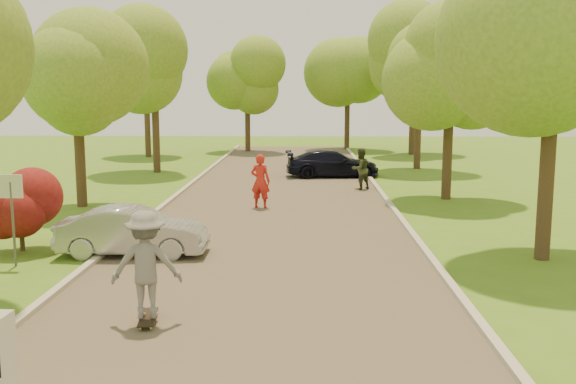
# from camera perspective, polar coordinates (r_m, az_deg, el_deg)

# --- Properties ---
(ground) EXTENTS (100.00, 100.00, 0.00)m
(ground) POSITION_cam_1_polar(r_m,az_deg,el_deg) (11.23, -3.70, -12.24)
(ground) COLOR #49751B
(ground) RESTS_ON ground
(road) EXTENTS (8.00, 60.00, 0.01)m
(road) POSITION_cam_1_polar(r_m,az_deg,el_deg) (18.90, -1.50, -3.50)
(road) COLOR #4C4438
(road) RESTS_ON ground
(curb_left) EXTENTS (0.18, 60.00, 0.12)m
(curb_left) POSITION_cam_1_polar(r_m,az_deg,el_deg) (19.52, -13.48, -3.18)
(curb_left) COLOR #B2AD9E
(curb_left) RESTS_ON ground
(curb_right) EXTENTS (0.18, 60.00, 0.12)m
(curb_right) POSITION_cam_1_polar(r_m,az_deg,el_deg) (19.11, 10.74, -3.35)
(curb_right) COLOR #B2AD9E
(curb_right) RESTS_ON ground
(street_sign) EXTENTS (0.55, 0.06, 2.17)m
(street_sign) POSITION_cam_1_polar(r_m,az_deg,el_deg) (16.14, -23.36, -0.71)
(street_sign) COLOR #59595E
(street_sign) RESTS_ON ground
(red_shrub) EXTENTS (1.70, 1.70, 1.95)m
(red_shrub) POSITION_cam_1_polar(r_m,az_deg,el_deg) (17.77, -22.71, -1.39)
(red_shrub) COLOR #382619
(red_shrub) RESTS_ON ground
(tree_l_midb) EXTENTS (4.30, 4.20, 6.62)m
(tree_l_midb) POSITION_cam_1_polar(r_m,az_deg,el_deg) (23.76, -17.90, 9.72)
(tree_l_midb) COLOR #382619
(tree_l_midb) RESTS_ON ground
(tree_l_far) EXTENTS (4.92, 4.80, 7.79)m
(tree_l_far) POSITION_cam_1_polar(r_m,az_deg,el_deg) (33.30, -11.48, 11.10)
(tree_l_far) COLOR #382619
(tree_l_far) RESTS_ON ground
(tree_r_mida) EXTENTS (5.13, 5.00, 7.95)m
(tree_r_mida) POSITION_cam_1_polar(r_m,az_deg,el_deg) (16.64, 23.45, 13.29)
(tree_r_mida) COLOR #382619
(tree_r_mida) RESTS_ON ground
(tree_r_midb) EXTENTS (4.51, 4.40, 7.01)m
(tree_r_midb) POSITION_cam_1_polar(r_m,az_deg,el_deg) (25.09, 14.70, 10.46)
(tree_r_midb) COLOR #382619
(tree_r_midb) RESTS_ON ground
(tree_r_far) EXTENTS (5.33, 5.20, 8.34)m
(tree_r_far) POSITION_cam_1_polar(r_m,az_deg,el_deg) (35.04, 12.04, 11.56)
(tree_r_far) COLOR #382619
(tree_r_far) RESTS_ON ground
(tree_bg_a) EXTENTS (5.12, 5.00, 7.72)m
(tree_bg_a) POSITION_cam_1_polar(r_m,az_deg,el_deg) (41.62, -12.24, 10.37)
(tree_bg_a) COLOR #382619
(tree_bg_a) RESTS_ON ground
(tree_bg_b) EXTENTS (5.12, 5.00, 7.95)m
(tree_bg_b) POSITION_cam_1_polar(r_m,az_deg,el_deg) (43.08, 11.40, 10.64)
(tree_bg_b) COLOR #382619
(tree_bg_b) RESTS_ON ground
(tree_bg_c) EXTENTS (4.92, 4.80, 7.33)m
(tree_bg_c) POSITION_cam_1_polar(r_m,az_deg,el_deg) (44.61, -3.37, 10.06)
(tree_bg_c) COLOR #382619
(tree_bg_c) RESTS_ON ground
(tree_bg_d) EXTENTS (5.12, 5.00, 7.72)m
(tree_bg_d) POSITION_cam_1_polar(r_m,az_deg,el_deg) (46.57, 5.61, 10.34)
(tree_bg_d) COLOR #382619
(tree_bg_d) RESTS_ON ground
(silver_sedan) EXTENTS (3.72, 1.34, 1.22)m
(silver_sedan) POSITION_cam_1_polar(r_m,az_deg,el_deg) (16.49, -13.60, -3.42)
(silver_sedan) COLOR #A1A1A6
(silver_sedan) RESTS_ON ground
(dark_sedan) EXTENTS (4.62, 2.20, 1.30)m
(dark_sedan) POSITION_cam_1_polar(r_m,az_deg,el_deg) (31.06, 3.95, 2.53)
(dark_sedan) COLOR black
(dark_sedan) RESTS_ON ground
(longboard) EXTENTS (0.39, 1.00, 0.11)m
(longboard) POSITION_cam_1_polar(r_m,az_deg,el_deg) (11.79, -12.34, -10.85)
(longboard) COLOR black
(longboard) RESTS_ON ground
(skateboarder) EXTENTS (1.31, 0.86, 1.90)m
(skateboarder) POSITION_cam_1_polar(r_m,az_deg,el_deg) (11.50, -12.50, -6.30)
(skateboarder) COLOR slate
(skateboarder) RESTS_ON longboard
(person_striped) EXTENTS (0.79, 0.62, 1.92)m
(person_striped) POSITION_cam_1_polar(r_m,az_deg,el_deg) (22.52, -2.47, 0.96)
(person_striped) COLOR red
(person_striped) RESTS_ON ground
(person_olive) EXTENTS (1.07, 1.02, 1.74)m
(person_olive) POSITION_cam_1_polar(r_m,az_deg,el_deg) (27.08, 6.45, 2.05)
(person_olive) COLOR #313821
(person_olive) RESTS_ON ground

